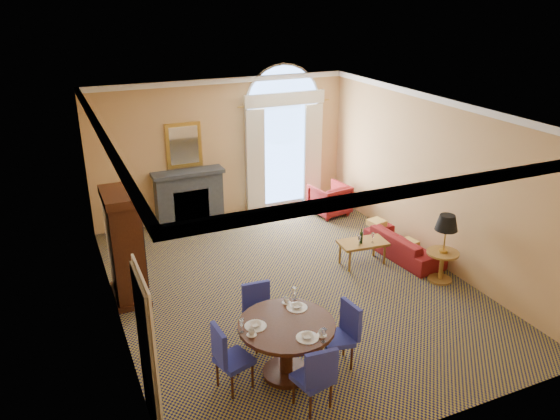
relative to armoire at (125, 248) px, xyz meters
name	(u,v)px	position (x,y,z in m)	size (l,w,h in m)	color
ground	(291,286)	(2.72, -0.80, -0.94)	(7.50, 7.50, 0.00)	#101035
room_envelope	(275,143)	(2.69, -0.13, 1.57)	(6.04, 7.52, 3.45)	tan
armoire	(125,248)	(0.00, 0.00, 0.00)	(0.56, 0.99, 1.95)	black
dining_table	(286,338)	(1.63, -2.99, -0.34)	(1.32, 1.32, 1.03)	black
dining_chair_north	(259,310)	(1.58, -2.11, -0.39)	(0.45, 0.46, 0.96)	navy
dining_chair_south	(317,375)	(1.68, -3.77, -0.39)	(0.51, 0.51, 0.96)	navy
dining_chair_east	(344,330)	(2.47, -3.07, -0.39)	(0.50, 0.50, 0.96)	navy
dining_chair_west	(227,354)	(0.80, -2.93, -0.39)	(0.54, 0.54, 0.96)	navy
sofa	(404,245)	(5.27, -0.64, -0.69)	(1.75, 0.68, 0.51)	maroon
armchair	(329,199)	(4.99, 1.94, -0.57)	(0.79, 0.81, 0.74)	maroon
coffee_table	(363,244)	(4.35, -0.56, -0.51)	(0.97, 0.59, 0.77)	olive
side_table	(445,239)	(5.32, -1.72, -0.11)	(0.58, 0.58, 1.27)	olive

